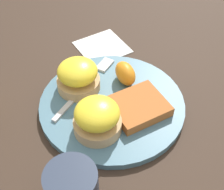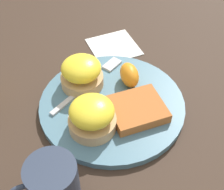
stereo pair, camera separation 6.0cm
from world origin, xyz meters
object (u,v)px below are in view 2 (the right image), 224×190
object	(u,v)px
orange_wedge	(129,75)
fork	(92,81)
sandwich_benedict_left	(82,73)
sandwich_benedict_right	(92,116)
hashbrown_patty	(137,109)
cup	(53,185)

from	to	relation	value
orange_wedge	fork	xyz separation A→B (m)	(0.07, -0.03, -0.02)
fork	sandwich_benedict_left	bearing A→B (deg)	-1.86
sandwich_benedict_right	hashbrown_patty	world-z (taller)	sandwich_benedict_right
sandwich_benedict_left	hashbrown_patty	world-z (taller)	sandwich_benedict_left
sandwich_benedict_left	cup	world-z (taller)	cup
fork	cup	xyz separation A→B (m)	(0.14, 0.22, 0.03)
sandwich_benedict_left	orange_wedge	xyz separation A→B (m)	(-0.09, 0.03, -0.01)
fork	cup	bearing A→B (deg)	58.05
sandwich_benedict_right	hashbrown_patty	size ratio (longest dim) A/B	0.86
sandwich_benedict_right	fork	world-z (taller)	sandwich_benedict_right
sandwich_benedict_right	hashbrown_patty	bearing A→B (deg)	-179.09
sandwich_benedict_right	orange_wedge	size ratio (longest dim) A/B	1.46
hashbrown_patty	fork	world-z (taller)	hashbrown_patty
sandwich_benedict_right	sandwich_benedict_left	bearing A→B (deg)	-98.89
orange_wedge	cup	distance (m)	0.28
sandwich_benedict_left	hashbrown_patty	bearing A→B (deg)	122.25
sandwich_benedict_right	cup	size ratio (longest dim) A/B	0.82
fork	sandwich_benedict_right	bearing A→B (deg)	71.28
sandwich_benedict_right	cup	distance (m)	0.14
hashbrown_patty	orange_wedge	world-z (taller)	orange_wedge
sandwich_benedict_right	cup	bearing A→B (deg)	46.98
sandwich_benedict_left	sandwich_benedict_right	distance (m)	0.12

